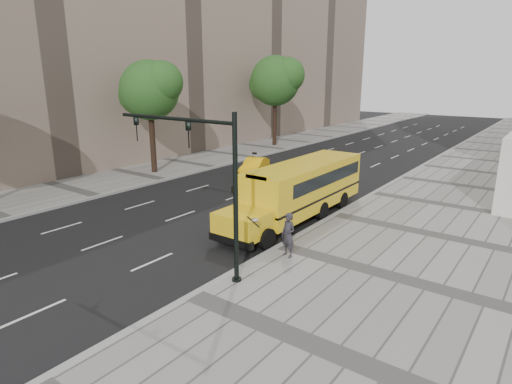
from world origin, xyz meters
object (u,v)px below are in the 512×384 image
Objects in this scene: taxi_far at (254,167)px; traffic_signal at (206,173)px; school_bus at (302,186)px; tree_b at (150,90)px; tree_c at (276,80)px; pedestrian at (288,235)px; taxi_near at (263,195)px.

traffic_signal is at bearing -78.61° from taxi_far.
school_bus is 2.85× the size of taxi_far.
taxi_far is 17.91m from traffic_signal.
tree_c is at bearing 89.95° from tree_b.
tree_b reaches higher than pedestrian.
tree_b is 2.12× the size of taxi_near.
school_bus reaches higher than pedestrian.
tree_c is at bearing 127.26° from school_bus.
taxi_near is 8.45m from taxi_far.
tree_c is 25.18m from school_bus.
school_bus is at bearing 128.40° from pedestrian.
tree_b is at bearing 170.62° from school_bus.
tree_b is 19.75m from pedestrian.
tree_c is at bearing 119.24° from traffic_signal.
school_bus is at bearing -8.15° from taxi_near.
traffic_signal is at bearing -68.29° from taxi_near.
pedestrian is (10.73, -12.07, 0.44)m from taxi_far.
school_bus is at bearing -9.38° from tree_b.
tree_b reaches higher than traffic_signal.
school_bus is (14.90, -19.59, -5.32)m from tree_c.
school_bus is 5.81m from pedestrian.
school_bus is at bearing -58.88° from taxi_far.
school_bus reaches higher than taxi_far.
taxi_near is at bearing -9.79° from tree_b.
taxi_far is 2.12× the size of pedestrian.
taxi_far is (6.61, -12.75, -6.42)m from tree_c.
school_bus is 10.80m from taxi_far.
taxi_far is (-8.29, 6.85, -1.10)m from school_bus.
tree_c reaches higher than taxi_near.
tree_c is 0.84× the size of school_bus.
tree_b is 0.76× the size of school_bus.
traffic_signal is at bearing -60.76° from tree_c.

